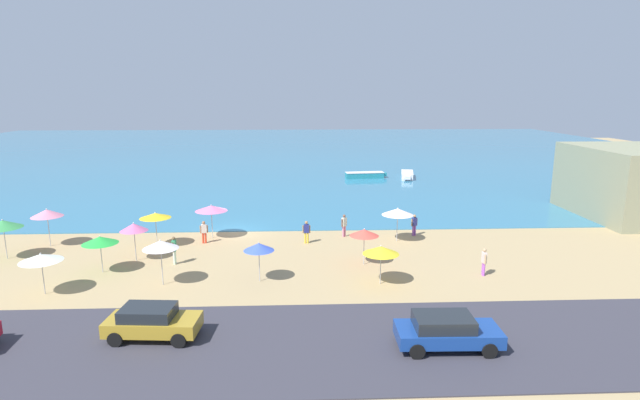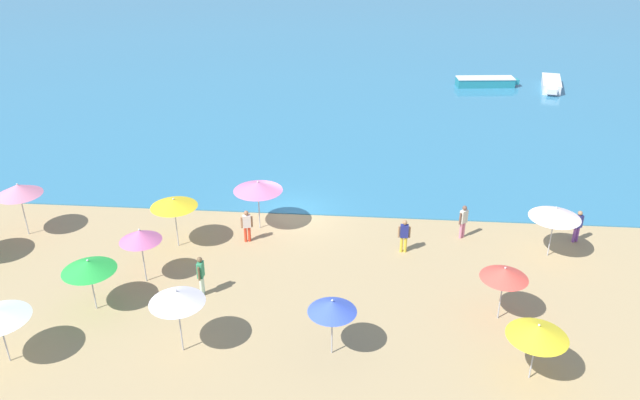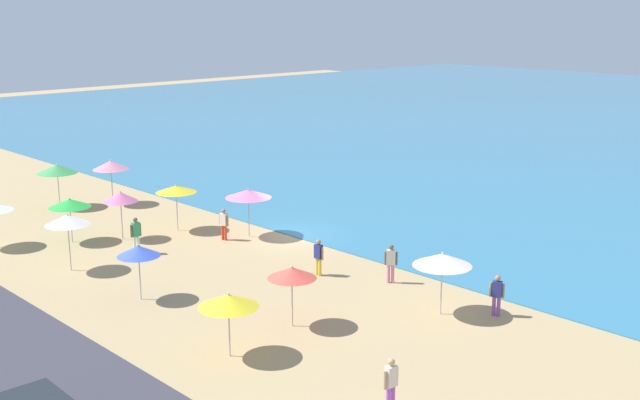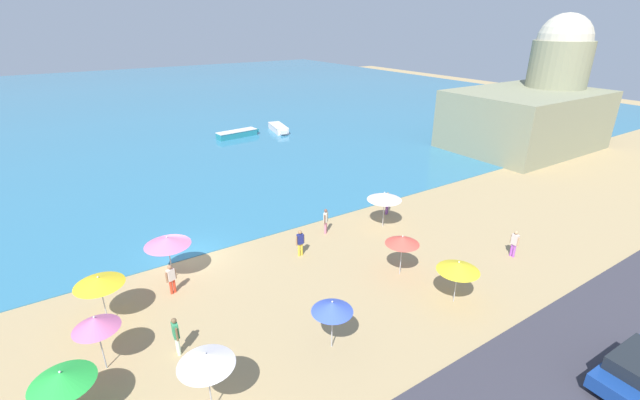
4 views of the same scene
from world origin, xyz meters
name	(u,v)px [view 2 (image 2 of 4)]	position (x,y,z in m)	size (l,w,h in m)	color
ground_plane	(292,214)	(0.00, 0.00, 0.00)	(160.00, 160.00, 0.00)	tan
sea	(344,17)	(0.00, 55.00, 0.03)	(150.00, 110.00, 0.05)	teal
beach_umbrella_0	(88,266)	(-6.75, -8.63, 2.01)	(2.09, 2.09, 2.30)	#B2B2B7
beach_umbrella_1	(140,236)	(-5.42, -6.54, 2.22)	(1.75, 1.75, 2.54)	#B2B2B7
beach_umbrella_2	(174,203)	(-4.89, -3.57, 2.24)	(2.14, 2.14, 2.49)	#B2B2B7
beach_umbrella_4	(538,331)	(9.59, -11.20, 1.99)	(2.04, 2.04, 2.28)	#B2B2B7
beach_umbrella_5	(177,297)	(-2.61, -10.80, 2.34)	(1.97, 1.97, 2.65)	#B2B2B7
beach_umbrella_6	(555,213)	(12.15, -3.00, 2.19)	(2.27, 2.27, 2.50)	#B2B2B7
beach_umbrella_7	(505,273)	(9.09, -7.92, 2.07)	(1.82, 1.82, 2.35)	#B2B2B7
beach_umbrella_8	(332,306)	(2.77, -10.49, 2.05)	(1.73, 1.73, 2.34)	#B2B2B7
beach_umbrella_9	(258,186)	(-1.38, -1.55, 2.26)	(2.37, 2.37, 2.54)	#B2B2B7
beach_umbrella_11	(18,190)	(-12.44, -3.11, 2.39)	(2.12, 2.12, 2.72)	#B2B2B7
bather_0	(404,234)	(5.58, -3.24, 0.92)	(0.57, 0.23, 1.64)	gold
bather_1	(578,225)	(13.73, -1.62, 0.91)	(0.52, 0.36, 1.63)	#8E4FA7
bather_2	(463,220)	(8.42, -1.68, 0.96)	(0.45, 0.40, 1.71)	pink
bather_3	(201,274)	(-2.77, -7.33, 1.01)	(0.24, 0.57, 1.79)	silver
bather_4	(247,224)	(-1.73, -2.89, 0.91)	(0.55, 0.31, 1.63)	#EC3D24
skiff_nearshore	(551,84)	(18.74, 23.93, 0.44)	(2.27, 4.75, 0.78)	silver
skiff_offshore	(486,82)	(13.44, 24.22, 0.43)	(5.27, 1.89, 0.76)	teal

